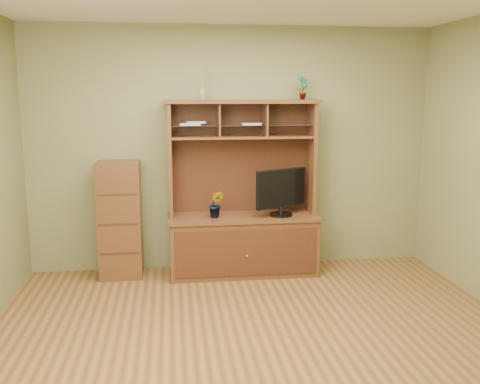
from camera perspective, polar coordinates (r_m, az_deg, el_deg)
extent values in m
cube|color=brown|center=(4.47, 2.23, -15.82)|extent=(4.50, 4.00, 0.02)
cube|color=olive|center=(6.03, -0.89, 4.60)|extent=(4.50, 0.02, 2.70)
cube|color=olive|center=(2.14, 11.57, -6.53)|extent=(4.50, 0.02, 2.70)
cube|color=#452813|center=(5.94, 0.33, -5.72)|extent=(1.60, 0.55, 0.62)
cube|color=#3D1C10|center=(5.67, 0.71, -6.51)|extent=(1.50, 0.01, 0.50)
sphere|color=silver|center=(5.67, 0.73, -6.85)|extent=(0.02, 0.02, 0.02)
cube|color=#452813|center=(5.86, 0.33, -2.67)|extent=(1.64, 0.59, 0.03)
cube|color=#452813|center=(5.79, -7.48, 3.53)|extent=(0.04, 0.35, 1.25)
cube|color=#452813|center=(6.00, 7.63, 3.76)|extent=(0.04, 0.35, 1.25)
cube|color=#3D1C10|center=(6.00, 0.00, 3.86)|extent=(1.52, 0.02, 1.25)
cube|color=#452813|center=(5.80, 0.21, 9.62)|extent=(1.66, 0.40, 0.04)
cube|color=#452813|center=(5.82, 0.21, 5.88)|extent=(1.52, 0.32, 0.02)
cube|color=#452813|center=(5.78, -2.30, 7.69)|extent=(0.02, 0.31, 0.35)
cube|color=#452813|center=(5.85, 2.69, 7.72)|extent=(0.02, 0.31, 0.35)
cube|color=silver|center=(5.80, 0.22, 7.15)|extent=(1.50, 0.27, 0.01)
cylinder|color=black|center=(5.86, 4.39, -2.41)|extent=(0.25, 0.25, 0.03)
cylinder|color=black|center=(5.85, 4.39, -1.91)|extent=(0.05, 0.05, 0.08)
cube|color=black|center=(5.80, 4.43, 0.39)|extent=(0.60, 0.34, 0.42)
imported|color=#2E531C|center=(5.73, -2.56, -1.31)|extent=(0.19, 0.17, 0.29)
imported|color=#2D6924|center=(5.92, 6.67, 11.00)|extent=(0.15, 0.11, 0.26)
cylinder|color=silver|center=(5.76, -4.09, 10.34)|extent=(0.06, 0.06, 0.11)
cylinder|color=#97854B|center=(5.76, -4.11, 11.88)|extent=(0.04, 0.04, 0.20)
cube|color=silver|center=(5.76, -5.33, 7.22)|extent=(0.22, 0.17, 0.02)
cube|color=silver|center=(5.76, -4.63, 7.43)|extent=(0.22, 0.19, 0.02)
cube|color=silver|center=(5.82, 1.25, 7.29)|extent=(0.22, 0.18, 0.02)
cube|color=#452813|center=(5.90, -12.66, -2.88)|extent=(0.45, 0.40, 1.26)
cube|color=#3D1C10|center=(5.79, -12.72, -6.38)|extent=(0.41, 0.01, 0.02)
cube|color=#3D1C10|center=(5.71, -12.84, -3.36)|extent=(0.41, 0.01, 0.01)
cube|color=#3D1C10|center=(5.64, -12.97, -0.26)|extent=(0.41, 0.01, 0.01)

